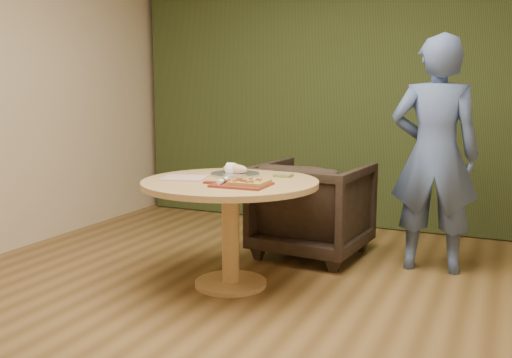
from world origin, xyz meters
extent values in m
cube|color=brown|center=(0.00, 0.00, -0.01)|extent=(5.00, 6.00, 0.02)
cube|color=beige|center=(0.00, 3.01, 1.40)|extent=(5.00, 0.02, 2.80)
cube|color=#293618|center=(0.00, 2.90, 1.40)|extent=(4.80, 0.14, 2.78)
cylinder|color=#DAAF70|center=(-0.39, 0.76, 0.01)|extent=(0.51, 0.51, 0.03)
cylinder|color=#DAAF70|center=(-0.39, 0.76, 0.35)|extent=(0.12, 0.12, 0.68)
cylinder|color=#DAAF70|center=(-0.39, 0.76, 0.73)|extent=(1.21, 1.21, 0.04)
cube|color=maroon|center=(-0.22, 0.58, 0.76)|extent=(0.36, 0.29, 0.01)
cube|color=maroon|center=(-0.44, 0.58, 0.76)|extent=(0.10, 0.05, 0.01)
cube|color=tan|center=(-0.17, 0.60, 0.78)|extent=(0.23, 0.23, 0.02)
cylinder|color=maroon|center=(-0.19, 0.55, 0.79)|extent=(0.04, 0.04, 0.00)
cylinder|color=maroon|center=(-0.12, 0.64, 0.79)|extent=(0.04, 0.04, 0.00)
cylinder|color=maroon|center=(-0.24, 0.58, 0.79)|extent=(0.05, 0.05, 0.00)
cube|color=#BC8746|center=(-0.24, 0.60, 0.79)|extent=(0.03, 0.03, 0.01)
cube|color=#BC8746|center=(-0.12, 0.63, 0.79)|extent=(0.02, 0.02, 0.01)
cube|color=#BC8746|center=(-0.11, 0.61, 0.79)|extent=(0.02, 0.02, 0.01)
cube|color=#BC8746|center=(-0.24, 0.51, 0.79)|extent=(0.02, 0.02, 0.01)
cube|color=#BC8746|center=(-0.11, 0.52, 0.79)|extent=(0.02, 0.02, 0.01)
cube|color=#BC8746|center=(-0.24, 0.58, 0.79)|extent=(0.02, 0.02, 0.01)
cube|color=#BC8746|center=(-0.18, 0.55, 0.79)|extent=(0.02, 0.02, 0.01)
cube|color=#BC8746|center=(-0.14, 0.51, 0.79)|extent=(0.03, 0.03, 0.01)
cube|color=#BC8746|center=(-0.13, 0.55, 0.79)|extent=(0.03, 0.03, 0.01)
cube|color=#BC8746|center=(-0.17, 0.62, 0.79)|extent=(0.02, 0.02, 0.01)
cube|color=#437D25|center=(-0.11, 0.63, 0.79)|extent=(0.01, 0.01, 0.00)
cube|color=#437D25|center=(-0.21, 0.59, 0.79)|extent=(0.01, 0.01, 0.00)
cube|color=#437D25|center=(-0.14, 0.68, 0.79)|extent=(0.01, 0.01, 0.00)
cube|color=#437D25|center=(-0.09, 0.58, 0.79)|extent=(0.01, 0.01, 0.00)
cube|color=#437D25|center=(-0.22, 0.51, 0.79)|extent=(0.01, 0.01, 0.00)
cube|color=#437D25|center=(-0.14, 0.60, 0.79)|extent=(0.01, 0.01, 0.00)
cube|color=#437D25|center=(-0.16, 0.51, 0.79)|extent=(0.01, 0.01, 0.00)
cube|color=#437D25|center=(-0.21, 0.67, 0.79)|extent=(0.01, 0.01, 0.00)
cube|color=#90466E|center=(-0.24, 0.67, 0.79)|extent=(0.03, 0.02, 0.00)
cube|color=#90466E|center=(-0.12, 0.60, 0.79)|extent=(0.03, 0.01, 0.00)
cube|color=#90466E|center=(-0.21, 0.60, 0.79)|extent=(0.02, 0.03, 0.00)
cube|color=#90466E|center=(-0.15, 0.57, 0.79)|extent=(0.01, 0.03, 0.00)
cylinder|color=white|center=(-0.34, 0.56, 0.78)|extent=(0.06, 0.17, 0.03)
cylinder|color=#194C26|center=(-0.34, 0.56, 0.78)|extent=(0.04, 0.03, 0.03)
cube|color=silver|center=(-0.36, 0.65, 0.78)|extent=(0.02, 0.04, 0.00)
cube|color=white|center=(-0.71, 0.69, 0.76)|extent=(0.36, 0.32, 0.01)
cylinder|color=silver|center=(-0.46, 0.99, 0.75)|extent=(0.35, 0.35, 0.01)
cylinder|color=silver|center=(-0.46, 0.99, 0.76)|extent=(0.36, 0.36, 0.02)
ellipsoid|color=beige|center=(-0.46, 0.99, 0.79)|extent=(0.19, 0.08, 0.07)
cylinder|color=white|center=(-0.49, 0.99, 0.79)|extent=(0.06, 0.09, 0.09)
cube|color=#56682F|center=(-0.11, 1.05, 0.76)|extent=(0.12, 0.10, 0.02)
imported|color=black|center=(-0.11, 1.71, 0.43)|extent=(0.90, 0.85, 0.86)
imported|color=#486098|center=(0.83, 1.71, 0.88)|extent=(0.68, 0.49, 1.76)
camera|label=1|loc=(1.35, -2.68, 1.37)|focal=40.00mm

